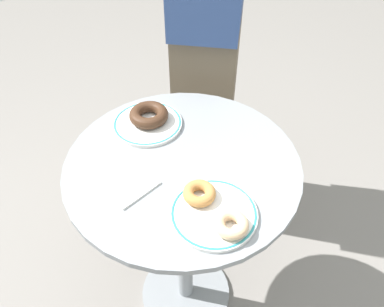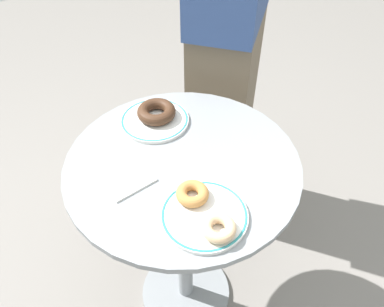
{
  "view_description": "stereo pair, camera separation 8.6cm",
  "coord_description": "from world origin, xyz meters",
  "px_view_note": "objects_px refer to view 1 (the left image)",
  "views": [
    {
      "loc": [
        0.57,
        -0.38,
        1.48
      ],
      "look_at": [
        0.01,
        0.02,
        0.8
      ],
      "focal_mm": 34.61,
      "sensor_mm": 36.0,
      "label": 1
    },
    {
      "loc": [
        0.61,
        -0.31,
        1.48
      ],
      "look_at": [
        0.01,
        0.02,
        0.8
      ],
      "focal_mm": 34.61,
      "sensor_mm": 36.0,
      "label": 2
    }
  ],
  "objects_px": {
    "paper_napkin": "(126,182)",
    "donut_old_fashioned": "(199,193)",
    "donut_chocolate": "(149,115)",
    "person_figure": "(208,32)",
    "cafe_table": "(184,220)",
    "plate_left": "(148,123)",
    "donut_glazed": "(231,224)",
    "plate_right": "(214,213)"
  },
  "relations": [
    {
      "from": "donut_glazed",
      "to": "plate_right",
      "type": "bearing_deg",
      "value": -177.29
    },
    {
      "from": "donut_chocolate",
      "to": "paper_napkin",
      "type": "height_order",
      "value": "donut_chocolate"
    },
    {
      "from": "donut_chocolate",
      "to": "person_figure",
      "type": "height_order",
      "value": "person_figure"
    },
    {
      "from": "cafe_table",
      "to": "paper_napkin",
      "type": "height_order",
      "value": "paper_napkin"
    },
    {
      "from": "donut_chocolate",
      "to": "person_figure",
      "type": "distance_m",
      "value": 0.43
    },
    {
      "from": "donut_glazed",
      "to": "paper_napkin",
      "type": "height_order",
      "value": "donut_glazed"
    },
    {
      "from": "donut_glazed",
      "to": "paper_napkin",
      "type": "relative_size",
      "value": 0.61
    },
    {
      "from": "donut_chocolate",
      "to": "person_figure",
      "type": "relative_size",
      "value": 0.06
    },
    {
      "from": "paper_napkin",
      "to": "person_figure",
      "type": "height_order",
      "value": "person_figure"
    },
    {
      "from": "donut_chocolate",
      "to": "donut_glazed",
      "type": "xyz_separation_m",
      "value": [
        0.43,
        -0.05,
        -0.0
      ]
    },
    {
      "from": "donut_glazed",
      "to": "person_figure",
      "type": "height_order",
      "value": "person_figure"
    },
    {
      "from": "plate_right",
      "to": "plate_left",
      "type": "bearing_deg",
      "value": 172.87
    },
    {
      "from": "donut_old_fashioned",
      "to": "person_figure",
      "type": "xyz_separation_m",
      "value": [
        -0.52,
        0.43,
        0.07
      ]
    },
    {
      "from": "plate_left",
      "to": "donut_old_fashioned",
      "type": "height_order",
      "value": "donut_old_fashioned"
    },
    {
      "from": "plate_left",
      "to": "donut_chocolate",
      "type": "relative_size",
      "value": 1.76
    },
    {
      "from": "plate_left",
      "to": "donut_glazed",
      "type": "relative_size",
      "value": 2.56
    },
    {
      "from": "cafe_table",
      "to": "donut_old_fashioned",
      "type": "bearing_deg",
      "value": -17.92
    },
    {
      "from": "plate_left",
      "to": "person_figure",
      "type": "distance_m",
      "value": 0.44
    },
    {
      "from": "cafe_table",
      "to": "donut_chocolate",
      "type": "xyz_separation_m",
      "value": [
        -0.19,
        0.01,
        0.29
      ]
    },
    {
      "from": "paper_napkin",
      "to": "donut_old_fashioned",
      "type": "bearing_deg",
      "value": 36.86
    },
    {
      "from": "cafe_table",
      "to": "donut_glazed",
      "type": "bearing_deg",
      "value": -9.11
    },
    {
      "from": "plate_right",
      "to": "donut_glazed",
      "type": "bearing_deg",
      "value": 2.71
    },
    {
      "from": "paper_napkin",
      "to": "cafe_table",
      "type": "bearing_deg",
      "value": 81.4
    },
    {
      "from": "cafe_table",
      "to": "donut_glazed",
      "type": "relative_size",
      "value": 9.87
    },
    {
      "from": "person_figure",
      "to": "paper_napkin",
      "type": "bearing_deg",
      "value": -56.11
    },
    {
      "from": "donut_chocolate",
      "to": "cafe_table",
      "type": "bearing_deg",
      "value": -4.49
    },
    {
      "from": "cafe_table",
      "to": "person_figure",
      "type": "bearing_deg",
      "value": 135.06
    },
    {
      "from": "donut_chocolate",
      "to": "donut_glazed",
      "type": "bearing_deg",
      "value": -7.08
    },
    {
      "from": "donut_old_fashioned",
      "to": "paper_napkin",
      "type": "relative_size",
      "value": 0.61
    },
    {
      "from": "cafe_table",
      "to": "donut_old_fashioned",
      "type": "height_order",
      "value": "donut_old_fashioned"
    },
    {
      "from": "cafe_table",
      "to": "donut_chocolate",
      "type": "bearing_deg",
      "value": 175.51
    },
    {
      "from": "donut_chocolate",
      "to": "person_figure",
      "type": "bearing_deg",
      "value": 118.0
    },
    {
      "from": "cafe_table",
      "to": "plate_left",
      "type": "distance_m",
      "value": 0.33
    },
    {
      "from": "plate_left",
      "to": "donut_glazed",
      "type": "bearing_deg",
      "value": -5.85
    },
    {
      "from": "plate_right",
      "to": "donut_old_fashioned",
      "type": "distance_m",
      "value": 0.06
    },
    {
      "from": "donut_glazed",
      "to": "paper_napkin",
      "type": "xyz_separation_m",
      "value": [
        -0.26,
        -0.12,
        -0.02
      ]
    },
    {
      "from": "cafe_table",
      "to": "donut_glazed",
      "type": "height_order",
      "value": "donut_glazed"
    },
    {
      "from": "cafe_table",
      "to": "donut_chocolate",
      "type": "height_order",
      "value": "donut_chocolate"
    },
    {
      "from": "plate_right",
      "to": "cafe_table",
      "type": "bearing_deg",
      "value": 167.43
    },
    {
      "from": "cafe_table",
      "to": "donut_glazed",
      "type": "xyz_separation_m",
      "value": [
        0.24,
        -0.04,
        0.29
      ]
    },
    {
      "from": "donut_chocolate",
      "to": "paper_napkin",
      "type": "xyz_separation_m",
      "value": [
        0.17,
        -0.17,
        -0.03
      ]
    },
    {
      "from": "donut_chocolate",
      "to": "donut_glazed",
      "type": "distance_m",
      "value": 0.43
    }
  ]
}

